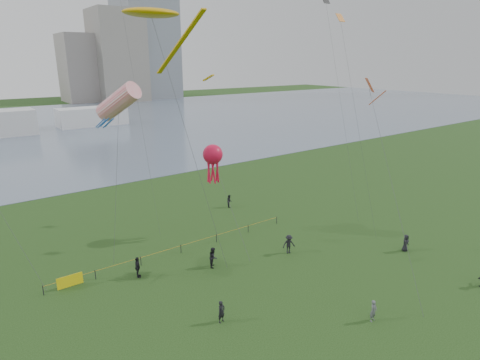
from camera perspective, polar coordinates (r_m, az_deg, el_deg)
ground_plane at (r=30.05m, az=12.06°, el=-19.40°), size 400.00×400.00×0.00m
lake at (r=118.39m, az=-26.93°, el=6.43°), size 400.00×120.00×0.08m
building_mid at (r=189.02m, az=-16.98°, el=16.50°), size 20.00×20.00×38.00m
building_low at (r=190.50m, az=-21.56°, el=14.57°), size 16.00×18.00×28.00m
pavilion_right at (r=119.16m, az=-20.26°, el=8.48°), size 18.00×7.00×5.00m
fence at (r=36.63m, az=-17.04°, el=-11.69°), size 24.07×0.07×1.05m
kite_flyer at (r=30.75m, az=18.44°, el=-17.23°), size 0.62×0.45×1.59m
spectator_a at (r=35.93m, az=-3.82°, el=-10.88°), size 1.09×1.12×1.82m
spectator_b at (r=38.41m, az=6.96°, el=-9.04°), size 1.36×1.08×1.84m
spectator_c at (r=35.29m, az=-14.36°, el=-11.94°), size 0.80×1.16×1.83m
spectator_d at (r=41.68m, az=22.49°, el=-8.26°), size 0.85×0.59×1.66m
spectator_f at (r=29.23m, az=-2.66°, el=-18.21°), size 0.66×0.51×1.62m
spectator_g at (r=49.63m, az=-1.52°, el=-2.99°), size 0.87×0.95×1.58m
kite_stingray at (r=33.45m, az=-12.37°, el=22.05°), size 6.10×9.91×21.31m
kite_windsock at (r=38.31m, az=-16.90°, el=10.57°), size 4.63×5.66×15.78m
kite_octopus at (r=40.10m, az=-3.89°, el=3.52°), size 1.99×8.32×9.50m
kite_delta at (r=36.13m, az=18.34°, el=11.27°), size 5.18×10.31×16.08m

